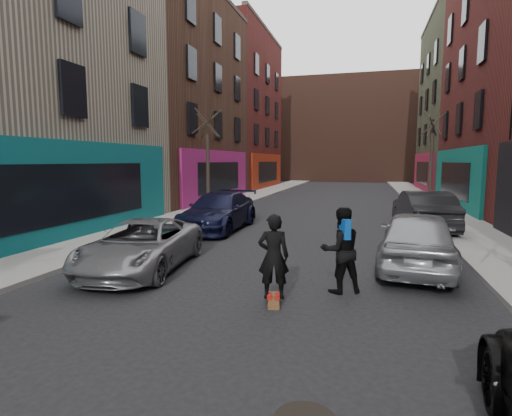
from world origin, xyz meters
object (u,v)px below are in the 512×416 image
Objects in this scene: parked_left_far at (142,245)px; skateboarder at (274,256)px; parked_right_far at (417,239)px; tree_right_far at (432,149)px; skateboard at (273,300)px; tree_left_far at (208,150)px; parked_right_end at (423,211)px; parked_left_end at (219,211)px; pedestrian at (341,250)px.

skateboarder is (3.83, -1.51, 0.30)m from parked_left_far.
parked_left_far is 1.00× the size of parked_right_far.
parked_left_far is at bearing 21.69° from parked_right_far.
skateboarder is (-3.03, -3.43, 0.16)m from parked_right_far.
skateboard is at bearing -106.03° from tree_right_far.
tree_left_far reaches higher than parked_right_end.
skateboard is (-3.03, -3.43, -0.73)m from parked_right_far.
parked_right_end is 10.54m from skateboard.
parked_right_far is at bearing -45.31° from tree_left_far.
tree_left_far is at bearing -76.91° from skateboarder.
parked_left_end is 8.77m from skateboard.
parked_left_far is 0.94× the size of parked_right_end.
parked_right_end is 6.11× the size of skateboard.
tree_right_far reaches higher than skateboard.
tree_right_far is 8.50× the size of skateboard.
skateboarder reaches higher than parked_left_end.
parked_left_far is at bearing -75.83° from tree_left_far.
tree_left_far reaches higher than skateboard.
parked_right_far is 6.37m from parked_right_end.
parked_left_far is at bearing -35.44° from skateboarder.
parked_left_end is 2.84× the size of pedestrian.
skateboard is 1.83m from pedestrian.
parked_left_far is at bearing -87.92° from parked_left_end.
parked_left_end is at bearing -78.74° from pedestrian.
skateboard is (-3.97, -9.73, -0.75)m from parked_right_end.
parked_right_far is at bearing -99.05° from tree_right_far.
tree_right_far is 20.41m from parked_left_far.
skateboarder is (-5.57, -19.39, -2.59)m from tree_right_far.
parked_right_end is (10.80, -3.66, -2.58)m from tree_left_far.
parked_right_far reaches higher than skateboard.
parked_left_end is at bearing -76.19° from skateboarder.
pedestrian reaches higher than parked_left_end.
parked_left_end is at bearing 8.85° from parked_right_end.
skateboarder is at bearing -28.64° from parked_left_far.
skateboard is at bearing 180.00° from skateboarder.
parked_left_far is 5.09m from pedestrian.
skateboard is (4.07, -7.73, -0.70)m from parked_left_end.
tree_left_far is 14.25m from parked_right_far.
tree_left_far is at bearing 97.05° from parked_left_far.
pedestrian is at bearing -51.81° from parked_left_end.
parked_right_end is at bearing -99.40° from tree_right_far.
pedestrian is at bearing -12.55° from parked_left_far.
skateboarder is 1.60m from pedestrian.
parked_left_end is at bearing 103.81° from skateboard.
skateboarder is 0.92× the size of pedestrian.
pedestrian is at bearing -56.91° from tree_left_far.
parked_right_end is 9.13m from pedestrian.
skateboarder is at bearing 0.00° from skateboard.
parked_left_far is 4.13m from skateboarder.
tree_right_far reaches higher than parked_right_far.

